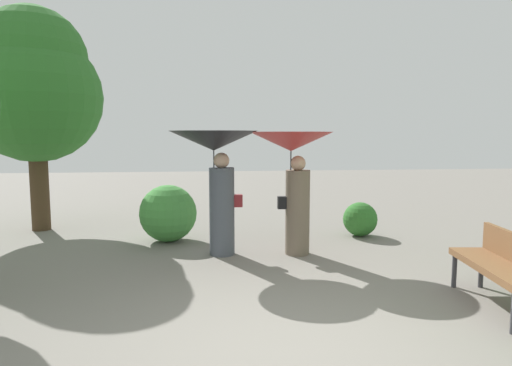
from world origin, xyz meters
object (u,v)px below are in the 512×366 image
Objects in this scene: person_left at (216,160)px; park_bench at (504,263)px; person_right at (293,162)px; tree_mid_left at (34,85)px.

park_bench is (3.14, -2.59, -1.02)m from person_left.
person_right reaches higher than park_bench.
person_right is 0.45× the size of tree_mid_left.
person_right is 3.30m from park_bench.
person_left is at bearing 84.53° from person_right.
tree_mid_left is at bearing -119.08° from park_bench.
person_left is 1.01× the size of person_right.
tree_mid_left reaches higher than person_right.
tree_mid_left is (-3.53, 2.29, 1.38)m from person_left.
person_left reaches higher than person_right.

